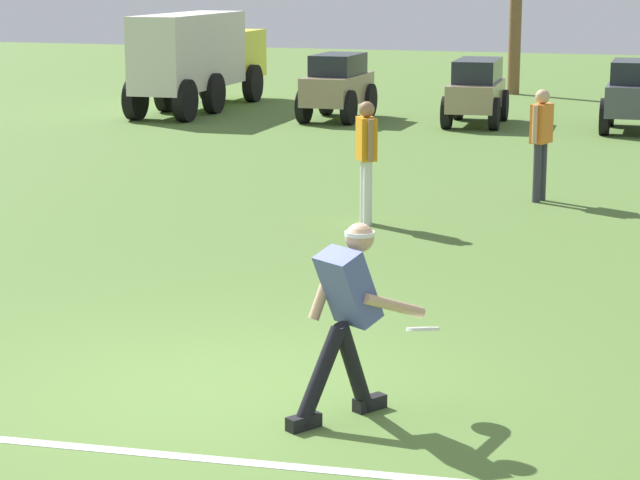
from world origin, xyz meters
TOP-DOWN VIEW (x-y plane):
  - ground_plane at (0.00, 0.00)m, footprint 80.00×80.00m
  - field_line_paint at (0.00, -1.35)m, footprint 20.48×1.88m
  - frisbee_thrower at (1.09, -0.25)m, footprint 0.82×0.88m
  - frisbee_in_flight at (1.55, 0.11)m, footprint 0.33×0.32m
  - teammate_near_sideline at (1.11, 8.77)m, footprint 0.29×0.49m
  - teammate_midfield at (-0.74, 6.49)m, footprint 0.35×0.46m
  - parked_car_slot_a at (-4.45, 17.04)m, footprint 1.17×2.36m
  - parked_car_slot_b at (-1.47, 17.18)m, footprint 1.30×2.46m
  - parked_car_slot_c at (1.71, 17.08)m, footprint 1.24×2.38m
  - box_truck at (-8.03, 17.87)m, footprint 1.55×5.94m

SIDE VIEW (x-z plane):
  - ground_plane at x=0.00m, z-range 0.00..0.00m
  - field_line_paint at x=0.00m, z-range 0.00..0.01m
  - frisbee_in_flight at x=1.55m, z-range 0.56..0.64m
  - parked_car_slot_b at x=-1.47m, z-range 0.05..1.39m
  - parked_car_slot_a at x=-4.45m, z-range 0.04..1.44m
  - parked_car_slot_c at x=1.71m, z-range 0.04..1.44m
  - frisbee_thrower at x=1.09m, z-range 0.09..1.51m
  - teammate_near_sideline at x=1.11m, z-range 0.16..1.72m
  - teammate_midfield at x=-0.74m, z-range 0.16..1.72m
  - box_truck at x=-8.03m, z-range 0.13..2.33m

